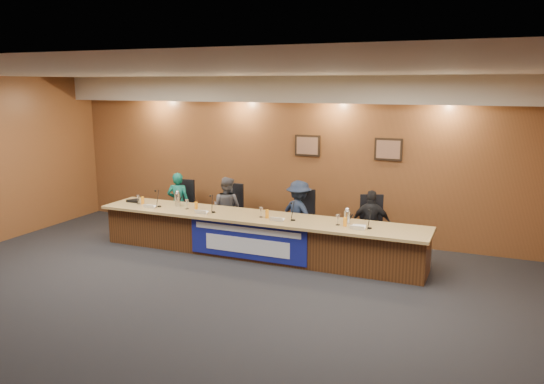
{
  "coord_description": "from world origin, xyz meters",
  "views": [
    {
      "loc": [
        3.84,
        -5.97,
        3.05
      ],
      "look_at": [
        0.15,
        2.75,
        1.12
      ],
      "focal_mm": 35.0,
      "sensor_mm": 36.0,
      "label": 1
    }
  ],
  "objects_px": {
    "panelist_a": "(178,203)",
    "speakerphone": "(134,201)",
    "panelist_c": "(299,214)",
    "panelist_d": "(371,224)",
    "office_chair_c": "(301,222)",
    "dais_body": "(257,237)",
    "carafe_right": "(347,217)",
    "banner": "(247,241)",
    "panelist_b": "(227,208)",
    "office_chair_a": "(181,209)",
    "carafe_left": "(178,200)",
    "office_chair_d": "(372,229)",
    "office_chair_b": "(229,214)"
  },
  "relations": [
    {
      "from": "panelist_c",
      "to": "panelist_d",
      "type": "bearing_deg",
      "value": -157.58
    },
    {
      "from": "speakerphone",
      "to": "carafe_right",
      "type": "bearing_deg",
      "value": 0.43
    },
    {
      "from": "dais_body",
      "to": "carafe_right",
      "type": "distance_m",
      "value": 1.72
    },
    {
      "from": "panelist_c",
      "to": "speakerphone",
      "type": "bearing_deg",
      "value": 34.87
    },
    {
      "from": "panelist_a",
      "to": "panelist_b",
      "type": "distance_m",
      "value": 1.13
    },
    {
      "from": "panelist_b",
      "to": "speakerphone",
      "type": "xyz_separation_m",
      "value": [
        -1.7,
        -0.71,
        0.15
      ]
    },
    {
      "from": "panelist_c",
      "to": "speakerphone",
      "type": "height_order",
      "value": "panelist_c"
    },
    {
      "from": "speakerphone",
      "to": "office_chair_d",
      "type": "bearing_deg",
      "value": 10.01
    },
    {
      "from": "office_chair_b",
      "to": "carafe_left",
      "type": "relative_size",
      "value": 1.95
    },
    {
      "from": "panelist_c",
      "to": "banner",
      "type": "bearing_deg",
      "value": 87.63
    },
    {
      "from": "banner",
      "to": "panelist_d",
      "type": "xyz_separation_m",
      "value": [
        1.91,
        1.15,
        0.23
      ]
    },
    {
      "from": "panelist_b",
      "to": "panelist_d",
      "type": "xyz_separation_m",
      "value": [
        2.9,
        0.0,
        -0.02
      ]
    },
    {
      "from": "banner",
      "to": "panelist_c",
      "type": "bearing_deg",
      "value": 65.21
    },
    {
      "from": "office_chair_a",
      "to": "carafe_left",
      "type": "relative_size",
      "value": 1.95
    },
    {
      "from": "panelist_b",
      "to": "office_chair_d",
      "type": "height_order",
      "value": "panelist_b"
    },
    {
      "from": "panelist_b",
      "to": "speakerphone",
      "type": "relative_size",
      "value": 3.93
    },
    {
      "from": "office_chair_a",
      "to": "carafe_left",
      "type": "bearing_deg",
      "value": -68.35
    },
    {
      "from": "office_chair_a",
      "to": "carafe_left",
      "type": "distance_m",
      "value": 0.98
    },
    {
      "from": "dais_body",
      "to": "panelist_b",
      "type": "bearing_deg",
      "value": 143.33
    },
    {
      "from": "panelist_c",
      "to": "carafe_right",
      "type": "relative_size",
      "value": 5.9
    },
    {
      "from": "dais_body",
      "to": "office_chair_c",
      "type": "distance_m",
      "value": 1.0
    },
    {
      "from": "banner",
      "to": "panelist_d",
      "type": "distance_m",
      "value": 2.24
    },
    {
      "from": "banner",
      "to": "panelist_b",
      "type": "distance_m",
      "value": 1.54
    },
    {
      "from": "carafe_right",
      "to": "carafe_left",
      "type": "bearing_deg",
      "value": -179.96
    },
    {
      "from": "dais_body",
      "to": "panelist_c",
      "type": "xyz_separation_m",
      "value": [
        0.53,
        0.74,
        0.29
      ]
    },
    {
      "from": "dais_body",
      "to": "panelist_d",
      "type": "bearing_deg",
      "value": 21.18
    },
    {
      "from": "banner",
      "to": "panelist_c",
      "type": "relative_size",
      "value": 1.71
    },
    {
      "from": "banner",
      "to": "carafe_left",
      "type": "relative_size",
      "value": 8.92
    },
    {
      "from": "office_chair_b",
      "to": "carafe_right",
      "type": "distance_m",
      "value": 2.77
    },
    {
      "from": "panelist_c",
      "to": "carafe_left",
      "type": "xyz_separation_m",
      "value": [
        -2.23,
        -0.68,
        0.23
      ]
    },
    {
      "from": "dais_body",
      "to": "office_chair_d",
      "type": "distance_m",
      "value": 2.09
    },
    {
      "from": "office_chair_b",
      "to": "office_chair_c",
      "type": "bearing_deg",
      "value": -2.49
    },
    {
      "from": "panelist_a",
      "to": "office_chair_a",
      "type": "xyz_separation_m",
      "value": [
        0.0,
        0.1,
        -0.16
      ]
    },
    {
      "from": "panelist_d",
      "to": "office_chair_b",
      "type": "distance_m",
      "value": 2.91
    },
    {
      "from": "carafe_left",
      "to": "carafe_right",
      "type": "bearing_deg",
      "value": 0.04
    },
    {
      "from": "banner",
      "to": "speakerphone",
      "type": "distance_m",
      "value": 2.76
    },
    {
      "from": "dais_body",
      "to": "carafe_left",
      "type": "bearing_deg",
      "value": 178.07
    },
    {
      "from": "panelist_a",
      "to": "speakerphone",
      "type": "height_order",
      "value": "panelist_a"
    },
    {
      "from": "dais_body",
      "to": "office_chair_c",
      "type": "xyz_separation_m",
      "value": [
        0.53,
        0.84,
        0.13
      ]
    },
    {
      "from": "dais_body",
      "to": "office_chair_d",
      "type": "relative_size",
      "value": 12.5
    },
    {
      "from": "panelist_c",
      "to": "carafe_left",
      "type": "distance_m",
      "value": 2.34
    },
    {
      "from": "panelist_d",
      "to": "office_chair_c",
      "type": "xyz_separation_m",
      "value": [
        -1.38,
        0.1,
        -0.13
      ]
    },
    {
      "from": "office_chair_d",
      "to": "office_chair_b",
      "type": "bearing_deg",
      "value": 160.13
    },
    {
      "from": "panelist_d",
      "to": "office_chair_a",
      "type": "height_order",
      "value": "panelist_d"
    },
    {
      "from": "carafe_left",
      "to": "office_chair_b",
      "type": "bearing_deg",
      "value": 48.02
    },
    {
      "from": "panelist_a",
      "to": "panelist_d",
      "type": "height_order",
      "value": "panelist_a"
    },
    {
      "from": "carafe_left",
      "to": "panelist_c",
      "type": "bearing_deg",
      "value": 17.01
    },
    {
      "from": "dais_body",
      "to": "speakerphone",
      "type": "bearing_deg",
      "value": 179.43
    },
    {
      "from": "office_chair_c",
      "to": "carafe_right",
      "type": "xyz_separation_m",
      "value": [
        1.11,
        -0.78,
        0.38
      ]
    },
    {
      "from": "office_chair_a",
      "to": "speakerphone",
      "type": "bearing_deg",
      "value": -132.04
    }
  ]
}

